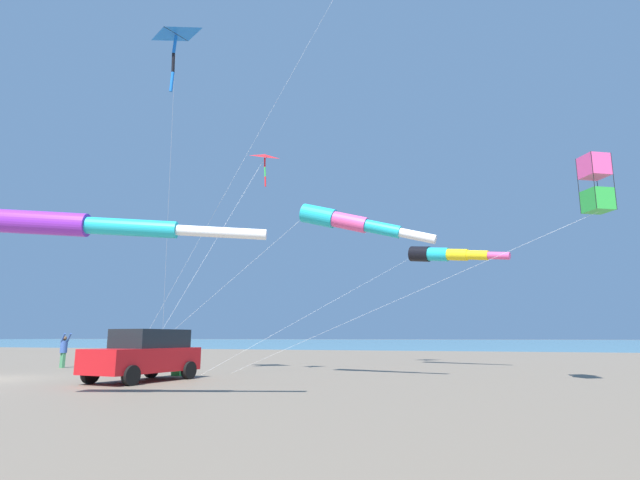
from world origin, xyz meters
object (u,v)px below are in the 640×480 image
kite_windsock_small_distant (347,222)px  person_bystander_far (64,349)px  kite_windsock_yellow_midlevel (90,226)px  kite_box_rainbow_low_near (596,184)px  kite_delta_teal_far_right (265,158)px  parked_car (145,354)px  kite_windsock_striped_overhead (444,254)px  person_adult_flyer (139,350)px  cooler_box (179,370)px  kite_delta_purple_drifting (176,34)px

kite_windsock_small_distant → person_bystander_far: bearing=83.0°
kite_windsock_yellow_midlevel → kite_box_rainbow_low_near: bearing=-56.5°
kite_delta_teal_far_right → kite_box_rainbow_low_near: 12.96m
parked_car → kite_delta_teal_far_right: kite_delta_teal_far_right is taller
kite_delta_teal_far_right → kite_windsock_small_distant: kite_delta_teal_far_right is taller
kite_delta_teal_far_right → kite_windsock_striped_overhead: (8.82, -6.76, -3.32)m
person_adult_flyer → kite_windsock_small_distant: bearing=-100.3°
cooler_box → kite_windsock_striped_overhead: kite_windsock_striped_overhead is taller
person_bystander_far → kite_windsock_striped_overhead: kite_windsock_striped_overhead is taller
kite_windsock_striped_overhead → kite_windsock_small_distant: size_ratio=0.95×
kite_delta_teal_far_right → kite_windsock_striped_overhead: size_ratio=0.74×
cooler_box → kite_box_rainbow_low_near: (-0.22, -16.01, 6.41)m
person_adult_flyer → kite_windsock_small_distant: size_ratio=0.13×
person_bystander_far → kite_delta_purple_drifting: kite_delta_purple_drifting is taller
person_adult_flyer → kite_windsock_yellow_midlevel: (-11.46, -7.28, 3.38)m
person_adult_flyer → kite_windsock_striped_overhead: bearing=-64.7°
person_bystander_far → kite_windsock_striped_overhead: 20.77m
parked_car → kite_box_rainbow_low_near: (2.53, -15.65, 5.67)m
parked_car → kite_box_rainbow_low_near: bearing=-80.8°
person_adult_flyer → kite_windsock_striped_overhead: size_ratio=0.13×
kite_windsock_small_distant → kite_box_rainbow_low_near: 8.95m
kite_windsock_small_distant → cooler_box: bearing=95.0°
person_bystander_far → kite_delta_teal_far_right: size_ratio=0.18×
person_bystander_far → kite_windsock_yellow_midlevel: (-11.36, -11.88, 3.35)m
kite_delta_teal_far_right → kite_windsock_striped_overhead: bearing=-37.5°
person_adult_flyer → kite_windsock_small_distant: kite_windsock_small_distant is taller
cooler_box → kite_delta_teal_far_right: (0.66, -3.37, 9.12)m
cooler_box → kite_delta_purple_drifting: bearing=-165.3°
kite_delta_teal_far_right → person_bystander_far: bearing=81.0°
person_adult_flyer → kite_windsock_striped_overhead: kite_windsock_striped_overhead is taller
cooler_box → person_adult_flyer: bearing=57.4°
person_adult_flyer → kite_delta_purple_drifting: bearing=-136.7°
kite_delta_purple_drifting → kite_box_rainbow_low_near: bearing=-81.7°
parked_car → person_adult_flyer: size_ratio=2.62×
kite_box_rainbow_low_near → kite_windsock_small_distant: bearing=84.5°
kite_delta_teal_far_right → kite_windsock_striped_overhead: 11.60m
kite_delta_purple_drifting → kite_windsock_yellow_midlevel: bearing=-159.0°
kite_windsock_striped_overhead → person_adult_flyer: bearing=115.3°
person_adult_flyer → parked_car: bearing=-140.0°
person_adult_flyer → kite_delta_purple_drifting: size_ratio=0.12×
kite_delta_purple_drifting → kite_windsock_small_distant: bearing=-64.4°
cooler_box → kite_windsock_striped_overhead: bearing=-46.9°
kite_windsock_small_distant → person_adult_flyer: bearing=79.7°
person_adult_flyer → kite_windsock_yellow_midlevel: size_ratio=0.10×
kite_delta_purple_drifting → kite_windsock_striped_overhead: bearing=-38.5°
cooler_box → person_bystander_far: (2.59, 8.81, 0.75)m
kite_windsock_small_distant → kite_box_rainbow_low_near: (-0.85, -8.90, 0.47)m
parked_car → cooler_box: parked_car is taller
person_adult_flyer → kite_box_rainbow_low_near: kite_box_rainbow_low_near is taller
parked_car → cooler_box: bearing=7.3°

